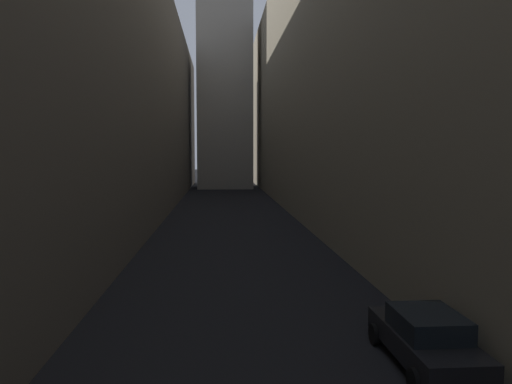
% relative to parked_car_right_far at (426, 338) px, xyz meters
% --- Properties ---
extents(ground_plane, '(264.00, 264.00, 0.00)m').
position_rel_parked_car_right_far_xyz_m(ground_plane, '(-4.40, 25.25, -0.75)').
color(ground_plane, black).
extents(building_block_left, '(11.18, 108.00, 21.32)m').
position_rel_parked_car_right_far_xyz_m(building_block_left, '(-15.49, 27.25, 9.91)').
color(building_block_left, '#60594F').
rests_on(building_block_left, ground).
extents(building_block_right, '(11.55, 108.00, 25.78)m').
position_rel_parked_car_right_far_xyz_m(building_block_right, '(6.87, 27.25, 12.14)').
color(building_block_right, gray).
rests_on(building_block_right, ground).
extents(parked_car_right_far, '(1.91, 4.34, 1.47)m').
position_rel_parked_car_right_far_xyz_m(parked_car_right_far, '(0.00, 0.00, 0.00)').
color(parked_car_right_far, black).
rests_on(parked_car_right_far, ground).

